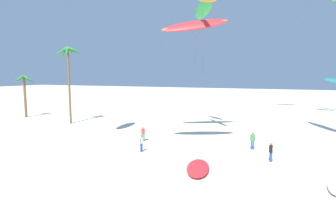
% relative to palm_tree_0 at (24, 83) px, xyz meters
% --- Properties ---
extents(palm_tree_0, '(4.00, 3.80, 7.15)m').
position_rel_palm_tree_0_xyz_m(palm_tree_0, '(0.00, 0.00, 0.00)').
color(palm_tree_0, brown).
rests_on(palm_tree_0, ground).
extents(palm_tree_1, '(4.26, 4.21, 11.22)m').
position_rel_palm_tree_0_xyz_m(palm_tree_1, '(11.42, -1.83, 3.79)').
color(palm_tree_1, brown).
rests_on(palm_tree_1, ground).
extents(flying_kite_2, '(4.04, 11.83, 6.68)m').
position_rel_palm_tree_0_xyz_m(flying_kite_2, '(48.60, 30.32, 0.26)').
color(flying_kite_2, '#19B2B7').
rests_on(flying_kite_2, ground).
extents(flying_kite_3, '(4.25, 4.83, 16.51)m').
position_rel_palm_tree_0_xyz_m(flying_kite_3, '(30.53, 1.24, 9.51)').
color(flying_kite_3, green).
rests_on(flying_kite_3, ground).
extents(flying_kite_6, '(7.70, 7.05, 14.12)m').
position_rel_palm_tree_0_xyz_m(flying_kite_6, '(30.44, -1.81, 7.12)').
color(flying_kite_6, red).
rests_on(flying_kite_6, ground).
extents(grounded_kite_2, '(2.78, 4.73, 0.36)m').
position_rel_palm_tree_0_xyz_m(grounded_kite_2, '(35.12, -14.64, -5.57)').
color(grounded_kite_2, red).
rests_on(grounded_kite_2, ground).
extents(person_foreground_walker, '(0.22, 0.51, 1.67)m').
position_rel_palm_tree_0_xyz_m(person_foreground_walker, '(28.68, -11.75, -4.83)').
color(person_foreground_walker, '#284CA3').
rests_on(person_foreground_walker, ground).
extents(person_near_left, '(0.51, 0.21, 1.73)m').
position_rel_palm_tree_0_xyz_m(person_near_left, '(38.07, -6.72, -4.80)').
color(person_near_left, '#284CA3').
rests_on(person_near_left, ground).
extents(person_near_right, '(0.36, 0.41, 1.63)m').
position_rel_palm_tree_0_xyz_m(person_near_right, '(39.99, -10.20, -4.86)').
color(person_near_right, '#284CA3').
rests_on(person_near_right, ground).
extents(person_mid_field, '(0.47, 0.31, 1.63)m').
position_rel_palm_tree_0_xyz_m(person_mid_field, '(26.71, -7.74, -4.86)').
color(person_mid_field, '#338E56').
rests_on(person_mid_field, ground).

